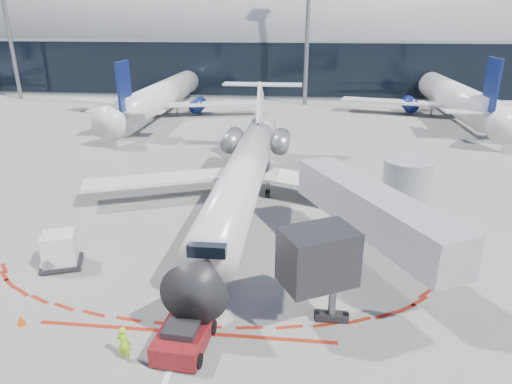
# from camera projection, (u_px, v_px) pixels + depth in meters

# --- Properties ---
(ground) EXTENTS (260.00, 260.00, 0.00)m
(ground) POSITION_uv_depth(u_px,v_px,m) (226.00, 226.00, 31.66)
(ground) COLOR slate
(ground) RESTS_ON ground
(apron_centerline) EXTENTS (0.25, 40.00, 0.01)m
(apron_centerline) POSITION_uv_depth(u_px,v_px,m) (231.00, 214.00, 33.52)
(apron_centerline) COLOR silver
(apron_centerline) RESTS_ON ground
(apron_stop_bar) EXTENTS (14.00, 0.25, 0.01)m
(apron_stop_bar) POSITION_uv_depth(u_px,v_px,m) (185.00, 332.00, 20.99)
(apron_stop_bar) COLOR maroon
(apron_stop_bar) RESTS_ON ground
(terminal_building) EXTENTS (150.00, 24.15, 24.00)m
(terminal_building) POSITION_uv_depth(u_px,v_px,m) (281.00, 45.00, 88.90)
(terminal_building) COLOR gray
(terminal_building) RESTS_ON ground
(jet_bridge) EXTENTS (10.03, 15.20, 4.90)m
(jet_bridge) POSITION_uv_depth(u_px,v_px,m) (381.00, 209.00, 26.80)
(jet_bridge) COLOR #94969C
(jet_bridge) RESTS_ON ground
(light_mast_west) EXTENTS (0.70, 0.70, 25.00)m
(light_mast_west) POSITION_uv_depth(u_px,v_px,m) (7.00, 24.00, 76.24)
(light_mast_west) COLOR slate
(light_mast_west) RESTS_ON ground
(light_mast_centre) EXTENTS (0.70, 0.70, 25.00)m
(light_mast_centre) POSITION_uv_depth(u_px,v_px,m) (308.00, 24.00, 71.22)
(light_mast_centre) COLOR slate
(light_mast_centre) RESTS_ON ground
(regional_jet) EXTENTS (25.51, 31.45, 7.88)m
(regional_jet) POSITION_uv_depth(u_px,v_px,m) (245.00, 171.00, 34.59)
(regional_jet) COLOR silver
(regional_jet) RESTS_ON ground
(pushback_tug) EXTENTS (2.39, 5.18, 1.33)m
(pushback_tug) POSITION_uv_depth(u_px,v_px,m) (184.00, 336.00, 19.85)
(pushback_tug) COLOR #5C0D12
(pushback_tug) RESTS_ON ground
(ramp_worker) EXTENTS (0.61, 0.41, 1.64)m
(ramp_worker) POSITION_uv_depth(u_px,v_px,m) (124.00, 344.00, 19.04)
(ramp_worker) COLOR #9BE618
(ramp_worker) RESTS_ON ground
(uld_container) EXTENTS (2.74, 2.54, 2.08)m
(uld_container) POSITION_uv_depth(u_px,v_px,m) (60.00, 251.00, 26.18)
(uld_container) COLOR black
(uld_container) RESTS_ON ground
(safety_cone_left) EXTENTS (0.38, 0.38, 0.53)m
(safety_cone_left) POSITION_uv_depth(u_px,v_px,m) (21.00, 320.00, 21.41)
(safety_cone_left) COLOR #EE4505
(safety_cone_left) RESTS_ON ground
(bg_airliner_1) EXTENTS (34.39, 36.42, 11.13)m
(bg_airliner_1) POSITION_uv_depth(u_px,v_px,m) (162.00, 76.00, 66.56)
(bg_airliner_1) COLOR silver
(bg_airliner_1) RESTS_ON ground
(bg_airliner_2) EXTENTS (36.21, 38.34, 11.72)m
(bg_airliner_2) POSITION_uv_depth(u_px,v_px,m) (451.00, 74.00, 65.97)
(bg_airliner_2) COLOR silver
(bg_airliner_2) RESTS_ON ground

